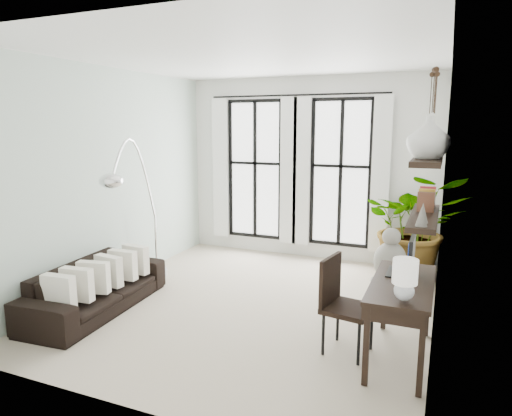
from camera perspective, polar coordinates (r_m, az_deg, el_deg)
The scene contains 16 objects.
floor at distance 6.26m, azimuth -0.40°, elevation -11.94°, with size 5.00×5.00×0.00m, color #B9A893.
ceiling at distance 5.85m, azimuth -0.45°, elevation 18.48°, with size 5.00×5.00×0.00m, color white.
wall_left at distance 7.03m, azimuth -17.58°, elevation 3.55°, with size 5.00×5.00×0.00m, color silver.
wall_right at distance 5.38m, azimuth 22.20°, elevation 1.31°, with size 5.00×5.00×0.00m, color white.
wall_back at distance 8.18m, azimuth 6.49°, elevation 4.86°, with size 4.50×4.50×0.00m, color white.
windows at distance 8.18m, azimuth 5.00°, elevation 4.60°, with size 3.26×0.13×2.65m.
wall_shelves at distance 4.67m, azimuth 20.47°, elevation 1.74°, with size 0.25×1.30×0.60m.
sofa at distance 6.33m, azimuth -19.35°, elevation -9.32°, with size 2.10×0.82×0.61m, color black.
throw_pillows at distance 6.20m, azimuth -18.76°, elevation -7.80°, with size 0.40×1.52×0.40m.
plant at distance 7.49m, azimuth 19.21°, elevation -2.12°, with size 1.50×1.30×1.66m, color #2D7228.
desk at distance 4.83m, azimuth 17.70°, elevation -9.68°, with size 0.59×1.40×1.21m.
desk_chair at distance 4.96m, azimuth 10.51°, elevation -11.05°, with size 0.56×0.56×1.02m.
arc_lamp at distance 6.52m, azimuth -14.99°, elevation 4.20°, with size 0.71×1.74×2.20m.
buddha at distance 6.88m, azimuth 16.41°, elevation -6.81°, with size 0.52×0.52×0.93m.
vase_a at distance 4.34m, azimuth 20.75°, elevation 8.27°, with size 0.37×0.37×0.38m, color white.
vase_b at distance 4.74m, azimuth 20.94°, elevation 8.38°, with size 0.37×0.37×0.38m, color white.
Camera 1 is at (2.27, -5.32, 2.37)m, focal length 32.00 mm.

